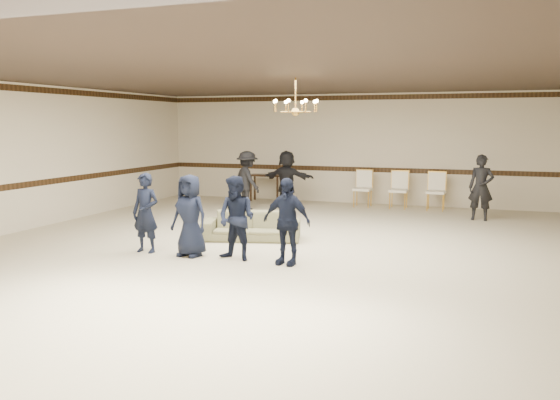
{
  "coord_description": "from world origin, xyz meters",
  "views": [
    {
      "loc": [
        3.44,
        -9.5,
        2.32
      ],
      "look_at": [
        0.22,
        -0.5,
        1.04
      ],
      "focal_mm": 36.57,
      "sensor_mm": 36.0,
      "label": 1
    }
  ],
  "objects_px": {
    "boy_c": "(237,218)",
    "banquet_chair_left": "(363,189)",
    "settee": "(251,226)",
    "adult_mid": "(287,179)",
    "chandelier": "(296,95)",
    "boy_d": "(286,221)",
    "adult_left": "(247,180)",
    "console_table": "(266,188)",
    "boy_b": "(190,216)",
    "adult_right": "(481,188)",
    "boy_a": "(146,213)",
    "banquet_chair_right": "(436,192)",
    "banquet_chair_mid": "(399,190)"
  },
  "relations": [
    {
      "from": "boy_a",
      "to": "boy_b",
      "type": "height_order",
      "value": "same"
    },
    {
      "from": "chandelier",
      "to": "boy_b",
      "type": "relative_size",
      "value": 0.65
    },
    {
      "from": "adult_mid",
      "to": "banquet_chair_left",
      "type": "xyz_separation_m",
      "value": [
        1.95,
        0.88,
        -0.29
      ]
    },
    {
      "from": "boy_b",
      "to": "boy_d",
      "type": "distance_m",
      "value": 1.8
    },
    {
      "from": "banquet_chair_left",
      "to": "banquet_chair_mid",
      "type": "height_order",
      "value": "same"
    },
    {
      "from": "boy_a",
      "to": "boy_c",
      "type": "xyz_separation_m",
      "value": [
        1.8,
        0.0,
        0.0
      ]
    },
    {
      "from": "adult_mid",
      "to": "banquet_chair_left",
      "type": "height_order",
      "value": "adult_mid"
    },
    {
      "from": "settee",
      "to": "console_table",
      "type": "relative_size",
      "value": 2.01
    },
    {
      "from": "chandelier",
      "to": "boy_b",
      "type": "xyz_separation_m",
      "value": [
        -1.38,
        -1.73,
        -2.15
      ]
    },
    {
      "from": "boy_b",
      "to": "banquet_chair_right",
      "type": "bearing_deg",
      "value": 71.3
    },
    {
      "from": "settee",
      "to": "adult_mid",
      "type": "bearing_deg",
      "value": 84.87
    },
    {
      "from": "chandelier",
      "to": "adult_right",
      "type": "relative_size",
      "value": 0.59
    },
    {
      "from": "boy_c",
      "to": "adult_mid",
      "type": "distance_m",
      "value": 6.25
    },
    {
      "from": "adult_right",
      "to": "console_table",
      "type": "height_order",
      "value": "adult_right"
    },
    {
      "from": "adult_left",
      "to": "console_table",
      "type": "relative_size",
      "value": 1.65
    },
    {
      "from": "chandelier",
      "to": "boy_d",
      "type": "xyz_separation_m",
      "value": [
        0.42,
        -1.73,
        -2.15
      ]
    },
    {
      "from": "banquet_chair_left",
      "to": "boy_c",
      "type": "bearing_deg",
      "value": -93.45
    },
    {
      "from": "chandelier",
      "to": "boy_b",
      "type": "distance_m",
      "value": 3.09
    },
    {
      "from": "boy_c",
      "to": "banquet_chair_left",
      "type": "relative_size",
      "value": 1.42
    },
    {
      "from": "boy_d",
      "to": "adult_mid",
      "type": "relative_size",
      "value": 0.91
    },
    {
      "from": "boy_d",
      "to": "console_table",
      "type": "distance_m",
      "value": 7.88
    },
    {
      "from": "settee",
      "to": "adult_mid",
      "type": "xyz_separation_m",
      "value": [
        -0.78,
        4.45,
        0.52
      ]
    },
    {
      "from": "boy_b",
      "to": "adult_right",
      "type": "height_order",
      "value": "adult_right"
    },
    {
      "from": "boy_a",
      "to": "boy_c",
      "type": "bearing_deg",
      "value": 3.19
    },
    {
      "from": "boy_d",
      "to": "console_table",
      "type": "bearing_deg",
      "value": 121.68
    },
    {
      "from": "boy_d",
      "to": "adult_right",
      "type": "distance_m",
      "value": 6.47
    },
    {
      "from": "settee",
      "to": "adult_right",
      "type": "relative_size",
      "value": 1.22
    },
    {
      "from": "adult_left",
      "to": "console_table",
      "type": "distance_m",
      "value": 1.83
    },
    {
      "from": "settee",
      "to": "boy_a",
      "type": "bearing_deg",
      "value": -144.27
    },
    {
      "from": "adult_left",
      "to": "banquet_chair_left",
      "type": "relative_size",
      "value": 1.57
    },
    {
      "from": "adult_left",
      "to": "adult_right",
      "type": "relative_size",
      "value": 1.0
    },
    {
      "from": "boy_b",
      "to": "boy_c",
      "type": "xyz_separation_m",
      "value": [
        0.9,
        -0.0,
        0.0
      ]
    },
    {
      "from": "boy_a",
      "to": "console_table",
      "type": "relative_size",
      "value": 1.5
    },
    {
      "from": "boy_b",
      "to": "adult_left",
      "type": "relative_size",
      "value": 0.91
    },
    {
      "from": "adult_left",
      "to": "adult_mid",
      "type": "relative_size",
      "value": 1.0
    },
    {
      "from": "banquet_chair_mid",
      "to": "banquet_chair_right",
      "type": "relative_size",
      "value": 1.0
    },
    {
      "from": "banquet_chair_left",
      "to": "console_table",
      "type": "relative_size",
      "value": 1.06
    },
    {
      "from": "boy_c",
      "to": "settee",
      "type": "xyz_separation_m",
      "value": [
        -0.43,
        1.68,
        -0.44
      ]
    },
    {
      "from": "boy_b",
      "to": "adult_left",
      "type": "distance_m",
      "value": 5.57
    },
    {
      "from": "adult_left",
      "to": "adult_mid",
      "type": "xyz_separation_m",
      "value": [
        0.9,
        0.7,
        0.0
      ]
    },
    {
      "from": "banquet_chair_right",
      "to": "settee",
      "type": "bearing_deg",
      "value": -117.53
    },
    {
      "from": "console_table",
      "to": "adult_right",
      "type": "bearing_deg",
      "value": -14.91
    },
    {
      "from": "boy_c",
      "to": "boy_d",
      "type": "xyz_separation_m",
      "value": [
        0.9,
        0.0,
        0.0
      ]
    },
    {
      "from": "adult_right",
      "to": "chandelier",
      "type": "bearing_deg",
      "value": -125.62
    },
    {
      "from": "settee",
      "to": "banquet_chair_left",
      "type": "distance_m",
      "value": 5.47
    },
    {
      "from": "adult_mid",
      "to": "console_table",
      "type": "xyz_separation_m",
      "value": [
        -1.05,
        1.08,
        -0.39
      ]
    },
    {
      "from": "adult_right",
      "to": "banquet_chair_left",
      "type": "height_order",
      "value": "adult_right"
    },
    {
      "from": "adult_mid",
      "to": "boy_c",
      "type": "bearing_deg",
      "value": 106.08
    },
    {
      "from": "adult_left",
      "to": "banquet_chair_left",
      "type": "xyz_separation_m",
      "value": [
        2.85,
        1.58,
        -0.29
      ]
    },
    {
      "from": "boy_c",
      "to": "console_table",
      "type": "bearing_deg",
      "value": 118.15
    }
  ]
}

